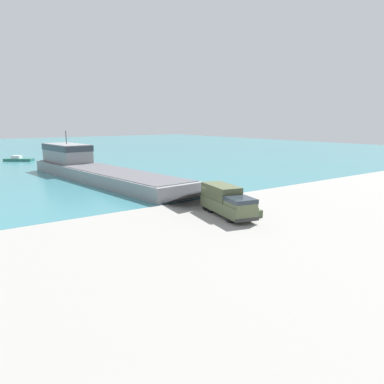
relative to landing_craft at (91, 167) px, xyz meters
name	(u,v)px	position (x,y,z in m)	size (l,w,h in m)	color
ground_plane	(216,210)	(2.12, -29.59, -1.82)	(240.00, 240.00, 0.00)	gray
water_surface	(18,151)	(2.12, 65.76, -1.81)	(240.00, 180.00, 0.01)	teal
landing_craft	(91,167)	(0.00, 0.00, 0.00)	(10.34, 44.17, 7.58)	gray
military_truck	(227,201)	(1.45, -32.05, -0.31)	(4.15, 8.23, 2.93)	#566042
soldier_on_ramp	(242,203)	(3.61, -31.96, -0.87)	(0.49, 0.37, 1.64)	#475638
moored_boat_b	(18,159)	(-3.97, 35.33, -1.38)	(6.48, 5.81, 1.32)	#2D7060
cargo_crate	(257,213)	(3.50, -34.30, -1.45)	(0.73, 0.88, 0.73)	#475638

